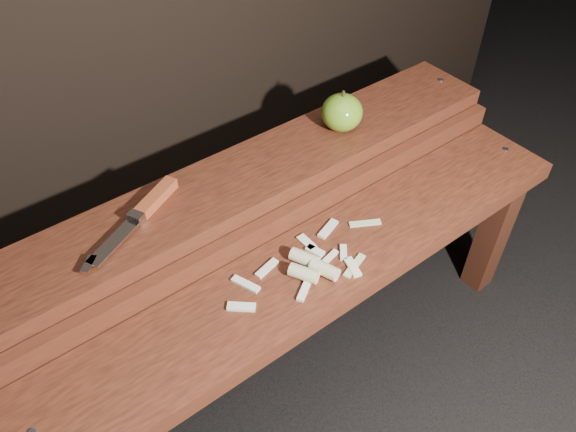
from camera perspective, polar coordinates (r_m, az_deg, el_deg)
ground at (r=1.44m, az=1.50°, el=-14.30°), size 60.00×60.00×0.00m
bench_front_tier at (r=1.12m, az=3.79°, el=-6.97°), size 1.20×0.20×0.42m
bench_rear_tier at (r=1.20m, az=-3.07°, el=1.57°), size 1.20×0.21×0.50m
apple at (r=1.24m, az=5.50°, el=10.43°), size 0.09×0.09×0.09m
knife at (r=1.07m, az=-14.24°, el=0.75°), size 0.24×0.13×0.02m
apple_scraps at (r=1.05m, az=2.31°, el=-5.02°), size 0.37×0.15×0.03m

